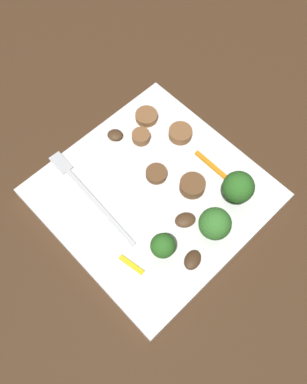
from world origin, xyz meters
TOP-DOWN VIEW (x-y plane):
  - ground_plane at (0.00, 0.00)m, footprint 1.40×1.40m
  - plate at (0.00, 0.00)m, footprint 0.27×0.27m
  - fork at (0.07, 0.07)m, footprint 0.18×0.02m
  - broccoli_floret_0 at (-0.07, 0.05)m, footprint 0.03×0.03m
  - broccoli_floret_1 at (-0.08, -0.07)m, footprint 0.04×0.04m
  - broccoli_floret_2 at (-0.10, -0.01)m, footprint 0.04×0.04m
  - sausage_slice_0 at (0.08, -0.05)m, footprint 0.03×0.03m
  - sausage_slice_1 at (0.10, -0.08)m, footprint 0.04×0.04m
  - sausage_slice_2 at (-0.03, -0.04)m, footprint 0.04×0.04m
  - sausage_slice_3 at (0.04, -0.09)m, footprint 0.03×0.03m
  - sausage_slice_4 at (0.02, -0.02)m, footprint 0.03×0.03m
  - mushroom_0 at (-0.06, 0.00)m, footprint 0.03×0.03m
  - mushroom_1 at (0.10, -0.02)m, footprint 0.03×0.03m
  - mushroom_2 at (-0.10, 0.03)m, footprint 0.03×0.03m
  - pepper_strip_1 at (-0.03, -0.09)m, footprint 0.06×0.01m
  - pepper_strip_2 at (-0.05, 0.09)m, footprint 0.04×0.01m

SIDE VIEW (x-z plane):
  - ground_plane at x=0.00m, z-range 0.00..0.00m
  - plate at x=0.00m, z-range 0.00..0.02m
  - pepper_strip_2 at x=-0.05m, z-range 0.02..0.02m
  - fork at x=0.07m, z-range 0.02..0.02m
  - pepper_strip_1 at x=-0.03m, z-range 0.02..0.02m
  - mushroom_2 at x=-0.10m, z-range 0.02..0.03m
  - mushroom_1 at x=0.10m, z-range 0.02..0.03m
  - mushroom_0 at x=-0.06m, z-range 0.02..0.03m
  - sausage_slice_4 at x=0.02m, z-range 0.02..0.03m
  - sausage_slice_1 at x=0.10m, z-range 0.02..0.03m
  - sausage_slice_0 at x=0.08m, z-range 0.02..0.03m
  - sausage_slice_3 at x=0.04m, z-range 0.02..0.03m
  - sausage_slice_2 at x=-0.03m, z-range 0.02..0.03m
  - broccoli_floret_2 at x=-0.10m, z-range 0.02..0.07m
  - broccoli_floret_0 at x=-0.07m, z-range 0.02..0.07m
  - broccoli_floret_1 at x=-0.08m, z-range 0.03..0.09m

